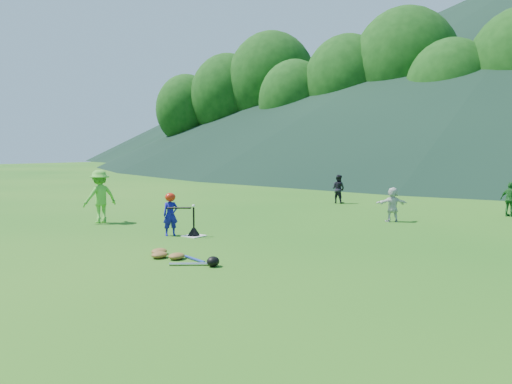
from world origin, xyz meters
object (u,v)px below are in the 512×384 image
at_px(fielder_b, 338,189).
at_px(fielder_c, 510,199).
at_px(home_plate, 194,236).
at_px(batting_tee, 194,231).
at_px(batter_child, 171,215).
at_px(fielder_d, 392,204).
at_px(equipment_pile, 176,256).
at_px(adult_coach, 100,196).

distance_m(fielder_b, fielder_c, 6.06).
bearing_deg(fielder_c, home_plate, 78.26).
distance_m(fielder_c, batting_tee, 10.05).
relative_size(batter_child, fielder_d, 1.02).
xyz_separation_m(batter_child, equipment_pile, (2.02, -1.77, -0.44)).
distance_m(fielder_b, fielder_d, 4.93).
distance_m(batter_child, fielder_d, 6.46).
bearing_deg(batter_child, batting_tee, -35.24).
bearing_deg(equipment_pile, fielder_d, 79.07).
distance_m(batter_child, equipment_pile, 2.72).
bearing_deg(batting_tee, fielder_c, 57.35).
xyz_separation_m(batter_child, fielder_d, (3.42, 5.48, -0.01)).
xyz_separation_m(fielder_c, fielder_d, (-2.52, -3.24, -0.04)).
bearing_deg(fielder_c, batter_child, 76.68).
xyz_separation_m(fielder_b, batting_tee, (0.64, -8.65, -0.42)).
relative_size(batter_child, adult_coach, 0.68).
bearing_deg(home_plate, adult_coach, -179.95).
height_order(home_plate, batting_tee, batting_tee).
xyz_separation_m(home_plate, fielder_d, (2.90, 5.21, 0.49)).
bearing_deg(home_plate, equipment_pile, -53.57).
distance_m(home_plate, fielder_d, 5.99).
xyz_separation_m(fielder_d, equipment_pile, (-1.40, -7.25, -0.44)).
xyz_separation_m(batting_tee, equipment_pile, (1.50, -2.04, -0.06)).
relative_size(adult_coach, fielder_d, 1.51).
height_order(home_plate, fielder_d, fielder_d).
relative_size(adult_coach, equipment_pile, 0.84).
bearing_deg(home_plate, batting_tee, 0.00).
height_order(batter_child, fielder_b, fielder_b).
xyz_separation_m(home_plate, batting_tee, (0.00, 0.00, 0.12)).
height_order(home_plate, batter_child, batter_child).
bearing_deg(fielder_d, fielder_b, -87.38).
relative_size(adult_coach, batting_tee, 2.22).
distance_m(fielder_d, equipment_pile, 7.40).
bearing_deg(fielder_d, batting_tee, 17.65).
distance_m(adult_coach, batting_tee, 3.74).
relative_size(fielder_c, equipment_pile, 0.60).
xyz_separation_m(batter_child, fielder_b, (-0.12, 8.91, 0.04)).
bearing_deg(equipment_pile, fielder_c, 69.53).
height_order(fielder_b, batting_tee, fielder_b).
height_order(home_plate, fielder_b, fielder_b).
height_order(batter_child, batting_tee, batter_child).
bearing_deg(fielder_b, home_plate, 97.59).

